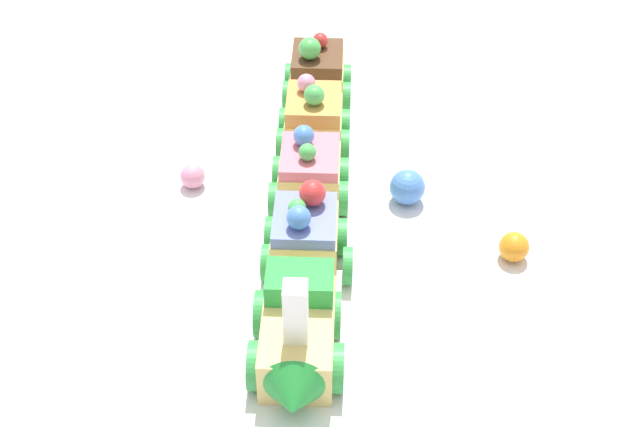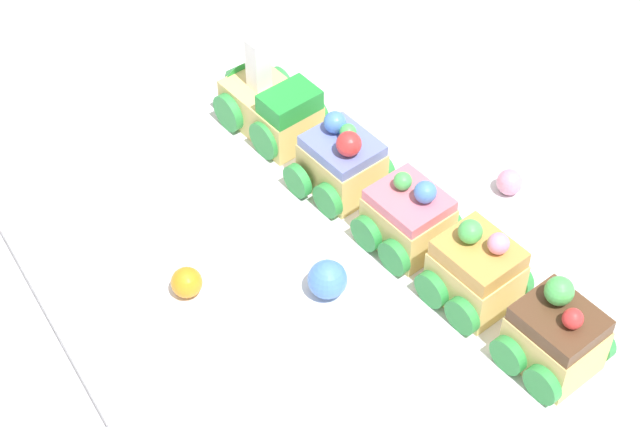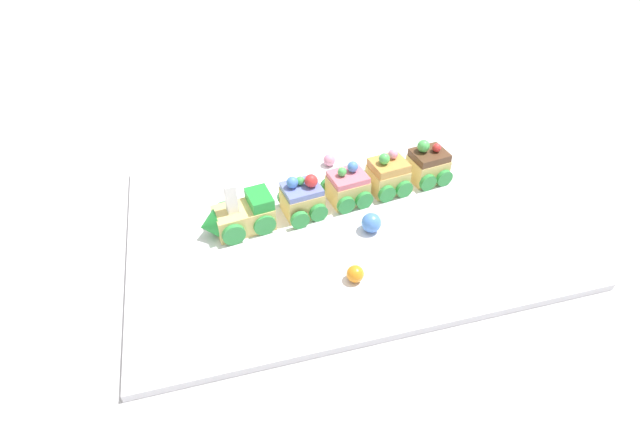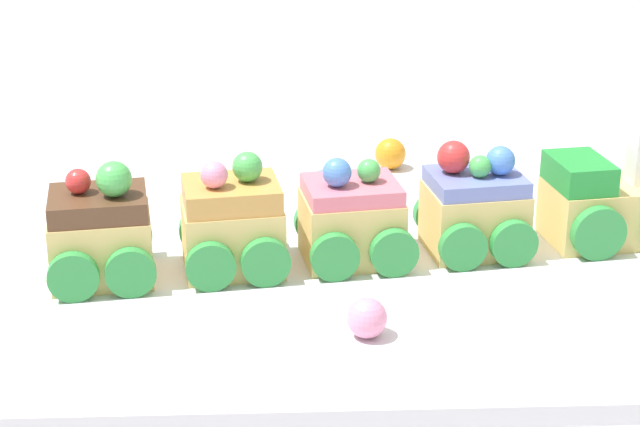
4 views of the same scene
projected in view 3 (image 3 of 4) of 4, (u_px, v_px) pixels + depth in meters
ground_plane at (341, 226)px, 0.82m from camera, size 10.00×10.00×0.00m
display_board at (341, 223)px, 0.82m from camera, size 0.67×0.47×0.01m
cake_train_locomotive at (239, 217)px, 0.78m from camera, size 0.12×0.08×0.09m
cake_car_blueberry at (302, 199)px, 0.81m from camera, size 0.07×0.08×0.07m
cake_car_strawberry at (348, 187)px, 0.84m from camera, size 0.07×0.08×0.07m
cake_car_caramel at (388, 176)px, 0.86m from camera, size 0.07×0.08×0.08m
cake_car_chocolate at (428, 165)px, 0.88m from camera, size 0.07×0.08×0.08m
gumball_orange at (355, 274)px, 0.71m from camera, size 0.03×0.03×0.03m
gumball_blue at (371, 223)px, 0.78m from camera, size 0.03×0.03×0.03m
gumball_pink at (329, 160)px, 0.93m from camera, size 0.02×0.02×0.02m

